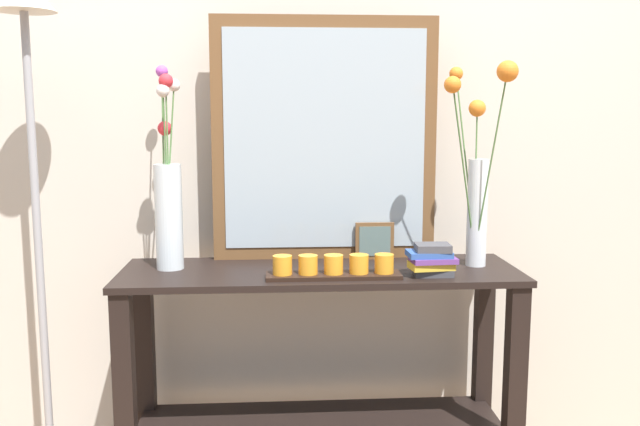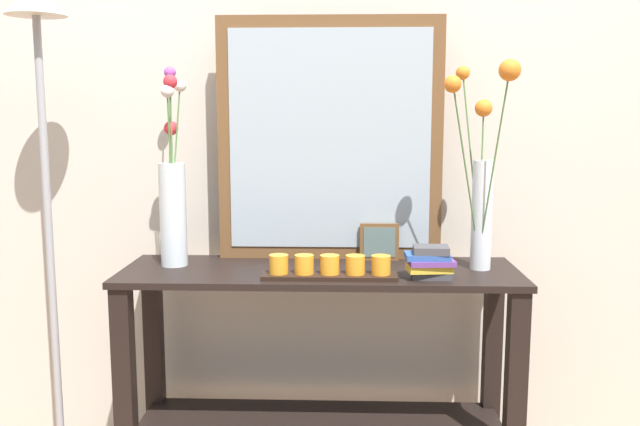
{
  "view_description": "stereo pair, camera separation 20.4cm",
  "coord_description": "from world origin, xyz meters",
  "px_view_note": "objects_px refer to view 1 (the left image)",
  "views": [
    {
      "loc": [
        -0.13,
        -2.02,
        1.25
      ],
      "look_at": [
        0.0,
        0.0,
        0.95
      ],
      "focal_mm": 37.96,
      "sensor_mm": 36.0,
      "label": 1
    },
    {
      "loc": [
        0.07,
        -2.02,
        1.25
      ],
      "look_at": [
        0.0,
        0.0,
        0.95
      ],
      "focal_mm": 37.96,
      "sensor_mm": 36.0,
      "label": 2
    }
  ],
  "objects_px": {
    "floor_lamp": "(33,163)",
    "candle_tray": "(334,268)",
    "mirror_leaning": "(325,140)",
    "vase_right": "(478,174)",
    "console_table": "(320,360)",
    "book_stack": "(432,260)",
    "tall_vase_left": "(168,200)",
    "picture_frame_small": "(375,241)"
  },
  "relations": [
    {
      "from": "tall_vase_left",
      "to": "vase_right",
      "type": "relative_size",
      "value": 1.0
    },
    {
      "from": "vase_right",
      "to": "book_stack",
      "type": "relative_size",
      "value": 4.35
    },
    {
      "from": "vase_right",
      "to": "floor_lamp",
      "type": "distance_m",
      "value": 1.33
    },
    {
      "from": "mirror_leaning",
      "to": "candle_tray",
      "type": "height_order",
      "value": "mirror_leaning"
    },
    {
      "from": "mirror_leaning",
      "to": "vase_right",
      "type": "bearing_deg",
      "value": -18.58
    },
    {
      "from": "book_stack",
      "to": "floor_lamp",
      "type": "bearing_deg",
      "value": 174.34
    },
    {
      "from": "picture_frame_small",
      "to": "book_stack",
      "type": "height_order",
      "value": "picture_frame_small"
    },
    {
      "from": "console_table",
      "to": "candle_tray",
      "type": "distance_m",
      "value": 0.34
    },
    {
      "from": "book_stack",
      "to": "picture_frame_small",
      "type": "bearing_deg",
      "value": 118.89
    },
    {
      "from": "console_table",
      "to": "book_stack",
      "type": "height_order",
      "value": "book_stack"
    },
    {
      "from": "floor_lamp",
      "to": "tall_vase_left",
      "type": "bearing_deg",
      "value": 5.64
    },
    {
      "from": "tall_vase_left",
      "to": "vase_right",
      "type": "bearing_deg",
      "value": -2.18
    },
    {
      "from": "floor_lamp",
      "to": "vase_right",
      "type": "bearing_deg",
      "value": 0.07
    },
    {
      "from": "picture_frame_small",
      "to": "book_stack",
      "type": "distance_m",
      "value": 0.28
    },
    {
      "from": "candle_tray",
      "to": "book_stack",
      "type": "bearing_deg",
      "value": 0.34
    },
    {
      "from": "candle_tray",
      "to": "book_stack",
      "type": "relative_size",
      "value": 2.74
    },
    {
      "from": "book_stack",
      "to": "tall_vase_left",
      "type": "bearing_deg",
      "value": 168.93
    },
    {
      "from": "mirror_leaning",
      "to": "book_stack",
      "type": "xyz_separation_m",
      "value": [
        0.29,
        -0.27,
        -0.34
      ]
    },
    {
      "from": "mirror_leaning",
      "to": "floor_lamp",
      "type": "relative_size",
      "value": 0.47
    },
    {
      "from": "vase_right",
      "to": "floor_lamp",
      "type": "relative_size",
      "value": 0.38
    },
    {
      "from": "console_table",
      "to": "mirror_leaning",
      "type": "xyz_separation_m",
      "value": [
        0.03,
        0.16,
        0.68
      ]
    },
    {
      "from": "picture_frame_small",
      "to": "floor_lamp",
      "type": "xyz_separation_m",
      "value": [
        -1.03,
        -0.13,
        0.27
      ]
    },
    {
      "from": "console_table",
      "to": "mirror_leaning",
      "type": "relative_size",
      "value": 1.56
    },
    {
      "from": "vase_right",
      "to": "console_table",
      "type": "bearing_deg",
      "value": -179.1
    },
    {
      "from": "console_table",
      "to": "mirror_leaning",
      "type": "bearing_deg",
      "value": 80.88
    },
    {
      "from": "console_table",
      "to": "vase_right",
      "type": "bearing_deg",
      "value": 0.9
    },
    {
      "from": "vase_right",
      "to": "candle_tray",
      "type": "relative_size",
      "value": 1.59
    },
    {
      "from": "tall_vase_left",
      "to": "picture_frame_small",
      "type": "height_order",
      "value": "tall_vase_left"
    },
    {
      "from": "mirror_leaning",
      "to": "vase_right",
      "type": "distance_m",
      "value": 0.5
    },
    {
      "from": "candle_tray",
      "to": "floor_lamp",
      "type": "relative_size",
      "value": 0.24
    },
    {
      "from": "mirror_leaning",
      "to": "vase_right",
      "type": "height_order",
      "value": "mirror_leaning"
    },
    {
      "from": "mirror_leaning",
      "to": "tall_vase_left",
      "type": "bearing_deg",
      "value": -166.26
    },
    {
      "from": "tall_vase_left",
      "to": "floor_lamp",
      "type": "height_order",
      "value": "floor_lamp"
    },
    {
      "from": "mirror_leaning",
      "to": "book_stack",
      "type": "relative_size",
      "value": 5.44
    },
    {
      "from": "vase_right",
      "to": "picture_frame_small",
      "type": "relative_size",
      "value": 4.94
    },
    {
      "from": "picture_frame_small",
      "to": "book_stack",
      "type": "relative_size",
      "value": 0.88
    },
    {
      "from": "floor_lamp",
      "to": "candle_tray",
      "type": "bearing_deg",
      "value": -7.63
    },
    {
      "from": "vase_right",
      "to": "candle_tray",
      "type": "height_order",
      "value": "vase_right"
    },
    {
      "from": "tall_vase_left",
      "to": "book_stack",
      "type": "distance_m",
      "value": 0.81
    },
    {
      "from": "book_stack",
      "to": "floor_lamp",
      "type": "height_order",
      "value": "floor_lamp"
    },
    {
      "from": "vase_right",
      "to": "book_stack",
      "type": "height_order",
      "value": "vase_right"
    },
    {
      "from": "picture_frame_small",
      "to": "floor_lamp",
      "type": "height_order",
      "value": "floor_lamp"
    }
  ]
}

